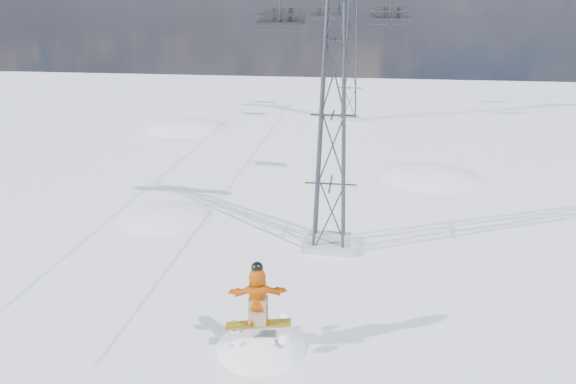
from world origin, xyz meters
name	(u,v)px	position (x,y,z in m)	size (l,w,h in m)	color
ground	(279,374)	(0.00, 0.00, 0.00)	(120.00, 120.00, 0.00)	white
snow_terrain	(262,280)	(-4.77, 21.24, -9.59)	(39.00, 37.00, 22.00)	white
lift_tower_near	(333,116)	(0.80, 8.00, 5.47)	(5.20, 1.80, 11.43)	#999999
lift_tower_far	(351,55)	(0.80, 33.00, 5.47)	(5.20, 1.80, 11.43)	#999999
lift_chair_near	(280,17)	(-1.40, 9.41, 8.96)	(1.90, 0.55, 2.36)	black
lift_chair_mid	(390,15)	(3.00, 14.65, 8.98)	(1.88, 0.54, 2.33)	black
lift_chair_far	(323,13)	(-1.40, 30.05, 8.80)	(2.07, 0.59, 2.56)	black
lift_chair_extra	(328,12)	(-1.40, 36.01, 8.78)	(2.09, 0.60, 2.59)	black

